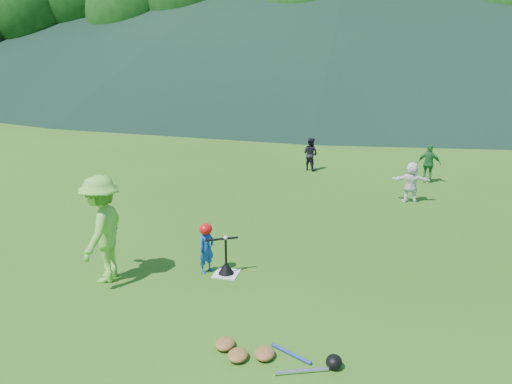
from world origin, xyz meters
TOP-DOWN VIEW (x-y plane):
  - ground at (0.00, 0.00)m, footprint 120.00×120.00m
  - home_plate at (0.00, 0.00)m, footprint 0.45×0.45m
  - baseball at (0.00, 0.00)m, footprint 0.08×0.08m
  - batter_child at (-0.38, 0.02)m, footprint 0.37×0.41m
  - adult_coach at (-2.09, -0.69)m, footprint 0.87×1.35m
  - fielder_b at (0.53, 8.53)m, footprint 0.69×0.64m
  - fielder_c at (4.33, 7.75)m, footprint 0.75×0.41m
  - fielder_d at (3.66, 5.50)m, footprint 1.06×0.40m
  - batting_tee at (0.00, 0.00)m, footprint 0.30×0.30m
  - batter_gear at (-0.36, 0.01)m, footprint 0.71×0.28m
  - equipment_pile at (1.25, -2.41)m, footprint 1.80×0.69m
  - outfield_fence at (0.00, 28.00)m, footprint 70.07×0.08m

SIDE VIEW (x-z plane):
  - ground at x=0.00m, z-range 0.00..0.00m
  - home_plate at x=0.00m, z-range 0.00..0.02m
  - equipment_pile at x=1.25m, z-range -0.03..0.16m
  - batting_tee at x=0.00m, z-range -0.21..0.47m
  - batter_child at x=-0.38m, z-range 0.00..0.95m
  - fielder_d at x=3.66m, z-range 0.00..1.12m
  - fielder_b at x=0.53m, z-range 0.00..1.14m
  - fielder_c at x=4.33m, z-range 0.00..1.21m
  - outfield_fence at x=0.00m, z-range 0.03..1.36m
  - baseball at x=0.00m, z-range 0.70..0.78m
  - batter_gear at x=-0.36m, z-range 0.70..1.01m
  - adult_coach at x=-2.09m, z-range 0.00..1.97m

